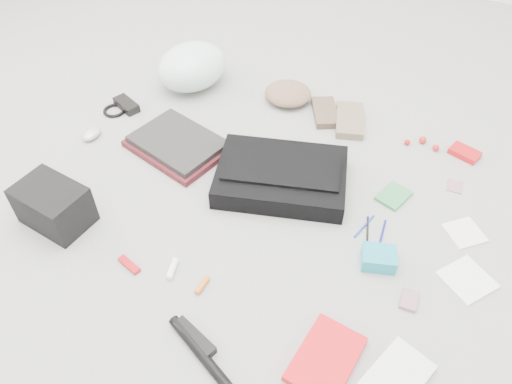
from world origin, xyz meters
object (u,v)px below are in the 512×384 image
at_px(camera_bag, 54,205).
at_px(accordion_wallet, 379,258).
at_px(laptop, 178,141).
at_px(bike_helmet, 192,66).
at_px(messenger_bag, 281,177).
at_px(book_red, 326,359).

height_order(camera_bag, accordion_wallet, camera_bag).
bearing_deg(laptop, bike_helmet, 127.25).
height_order(laptop, accordion_wallet, accordion_wallet).
distance_m(bike_helmet, camera_bag, 0.89).
distance_m(messenger_bag, camera_bag, 0.77).
bearing_deg(bike_helmet, messenger_bag, -12.27).
xyz_separation_m(laptop, book_red, (0.81, -0.57, -0.02)).
xyz_separation_m(book_red, accordion_wallet, (0.04, 0.37, 0.01)).
bearing_deg(accordion_wallet, bike_helmet, 131.86).
xyz_separation_m(laptop, camera_bag, (-0.17, -0.49, 0.04)).
xyz_separation_m(messenger_bag, bike_helmet, (-0.60, 0.41, 0.06)).
distance_m(messenger_bag, accordion_wallet, 0.45).
height_order(bike_helmet, camera_bag, bike_helmet).
distance_m(book_red, accordion_wallet, 0.37).
relative_size(camera_bag, accordion_wallet, 2.16).
distance_m(laptop, accordion_wallet, 0.87).
relative_size(laptop, book_red, 1.51).
height_order(bike_helmet, accordion_wallet, bike_helmet).
bearing_deg(messenger_bag, camera_bag, -157.91).
relative_size(messenger_bag, bike_helmet, 1.41).
relative_size(messenger_bag, accordion_wallet, 4.38).
relative_size(messenger_bag, camera_bag, 2.03).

